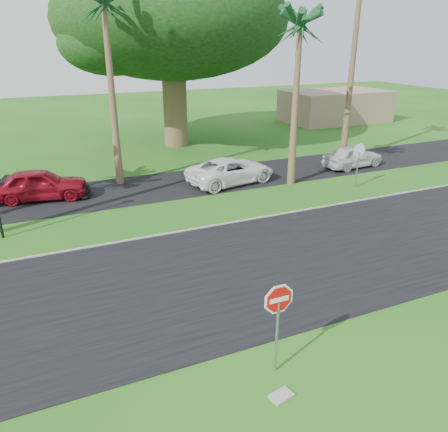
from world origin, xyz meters
name	(u,v)px	position (x,y,z in m)	size (l,w,h in m)	color
ground	(212,312)	(0.00, 0.00, 0.00)	(120.00, 120.00, 0.00)	#175615
road	(190,281)	(0.00, 2.00, 0.01)	(120.00, 8.00, 0.02)	black
parking_strip	(126,191)	(0.00, 12.50, 0.01)	(120.00, 5.00, 0.02)	black
curb	(158,235)	(0.00, 6.05, 0.03)	(120.00, 0.12, 0.06)	gray
stop_sign_near	(278,311)	(0.50, -3.00, 1.77)	(1.05, 0.07, 2.62)	gray
stop_sign_far	(359,156)	(12.00, 8.00, 1.77)	(1.05, 0.07, 2.62)	gray
palm_center	(104,8)	(0.00, 14.00, 9.16)	(5.00, 5.00, 10.50)	brown
palm_right_near	(300,29)	(9.00, 10.00, 8.19)	(5.00, 5.00, 9.50)	brown
canopy_tree	(172,21)	(6.00, 22.00, 8.95)	(16.50, 16.50, 13.12)	brown
building_far	(335,106)	(24.00, 26.00, 1.50)	(10.00, 6.00, 3.00)	gray
car_red	(40,185)	(-4.27, 12.90, 0.80)	(1.89, 4.69, 1.60)	maroon
car_dark	(48,187)	(-3.90, 12.89, 0.62)	(1.74, 4.29, 1.24)	black
car_minivan	(231,171)	(5.89, 11.48, 0.72)	(2.40, 5.21, 1.45)	white
car_pickup	(353,157)	(14.46, 11.36, 0.71)	(1.67, 4.16, 1.42)	silver
utility_slab	(281,396)	(0.20, -3.83, 0.03)	(0.55, 0.35, 0.06)	gray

